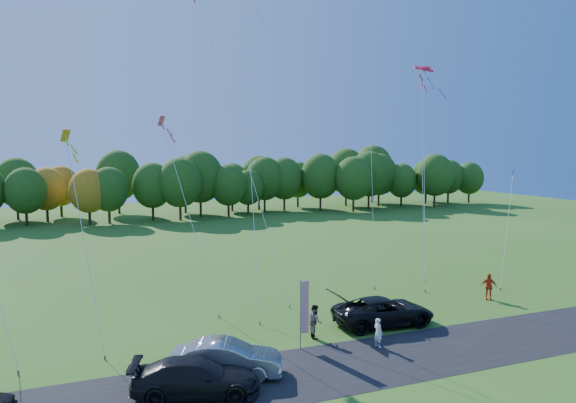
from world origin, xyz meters
name	(u,v)px	position (x,y,z in m)	size (l,w,h in m)	color
ground	(330,337)	(0.00, 0.00, 0.00)	(160.00, 160.00, 0.00)	#305B18
asphalt_strip	(367,362)	(0.00, -4.00, 0.01)	(90.00, 6.00, 0.01)	black
tree_line	(159,219)	(0.00, 55.00, 0.00)	(116.00, 12.00, 10.00)	#1E4711
black_suv	(384,311)	(3.85, 0.56, 0.84)	(2.78, 6.02, 1.67)	black
silver_sedan	(227,359)	(-6.81, -3.01, 0.84)	(1.77, 5.07, 1.67)	#A4A4A9
dark_truck_a	(196,377)	(-8.58, -4.40, 0.79)	(2.21, 5.42, 1.57)	black
person_tailgate_a	(378,333)	(1.64, -2.40, 0.77)	(0.56, 0.37, 1.55)	white
person_tailgate_b	(315,321)	(-0.81, 0.20, 0.92)	(0.89, 0.70, 1.84)	gray
person_east	(489,287)	(13.52, 2.54, 0.91)	(1.07, 0.45, 1.83)	red
feather_flag	(304,307)	(-2.09, -1.12, 2.24)	(0.49, 0.07, 3.68)	#999999
kite_delta_blue	(233,116)	(-1.90, 11.50, 12.68)	(5.51, 12.18, 26.34)	#4C3F33
kite_parafoil_orange	(370,107)	(10.47, 13.48, 13.72)	(7.36, 11.84, 27.83)	#4C3F33
kite_delta_red	(248,129)	(-1.76, 8.61, 11.64)	(3.49, 11.08, 23.78)	#4C3F33
kite_parafoil_rainbow	(424,169)	(13.41, 9.98, 8.75)	(7.17, 8.93, 17.86)	#4C3F33
kite_diamond_yellow	(84,237)	(-12.48, 4.17, 5.74)	(1.94, 6.31, 11.82)	#4C3F33
kite_diamond_white	(422,172)	(13.85, 10.82, 8.47)	(3.14, 5.40, 17.32)	#4C3F33
kite_diamond_pink	(189,213)	(-5.87, 8.62, 6.25)	(2.84, 6.53, 12.92)	#4C3F33
kite_diamond_blue_low	(507,228)	(17.97, 5.62, 4.35)	(4.19, 3.48, 9.06)	#4C3F33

